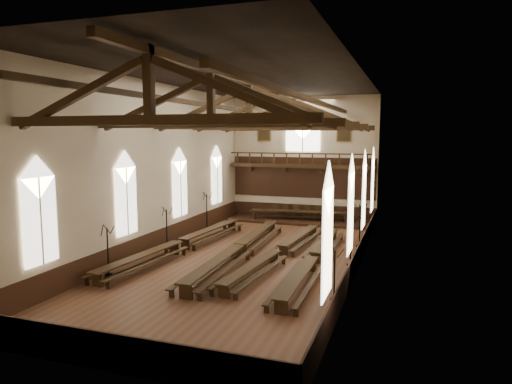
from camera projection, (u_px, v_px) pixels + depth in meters
ground at (250, 258)px, 25.64m from camera, size 26.00×26.00×0.00m
room_walls at (249, 143)px, 24.84m from camera, size 26.00×26.00×26.00m
wainscot_band at (250, 248)px, 25.56m from camera, size 12.00×26.00×1.20m
side_windows at (250, 193)px, 25.17m from camera, size 11.85×19.80×4.50m
end_window at (303, 131)px, 36.86m from camera, size 2.80×0.12×3.80m
minstrels_gallery at (302, 172)px, 37.05m from camera, size 11.80×1.24×3.70m
portraits at (303, 133)px, 36.87m from camera, size 7.75×0.09×1.45m
roof_trusses at (249, 111)px, 24.62m from camera, size 11.70×25.70×2.80m
refectory_row_a at (180, 243)px, 26.98m from camera, size 2.08×14.43×0.74m
refectory_row_b at (239, 248)px, 25.83m from camera, size 1.82×14.67×0.77m
refectory_row_c at (279, 251)px, 25.35m from camera, size 1.91×13.92×0.69m
refectory_row_d at (313, 258)px, 23.86m from camera, size 1.54×14.01×0.71m
dais at (299, 221)px, 36.30m from camera, size 11.40×2.96×0.20m
high_table at (299, 212)px, 36.21m from camera, size 7.81×1.87×0.73m
high_chairs at (301, 211)px, 36.94m from camera, size 4.98×0.49×1.09m
candelabrum_left_near at (108, 260)px, 22.43m from camera, size 0.74×0.77×2.55m
candelabrum_left_mid at (167, 236)px, 27.80m from camera, size 0.77×0.74×2.57m
candelabrum_left_far at (207, 219)px, 33.23m from camera, size 0.83×0.82×2.79m
candelabrum_right_near at (334, 285)px, 19.02m from camera, size 0.67×0.69×2.28m
candelabrum_right_mid at (351, 250)px, 24.10m from camera, size 0.82×0.83×2.80m
candelabrum_right_far at (360, 234)px, 28.17m from camera, size 0.83×0.78×2.75m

